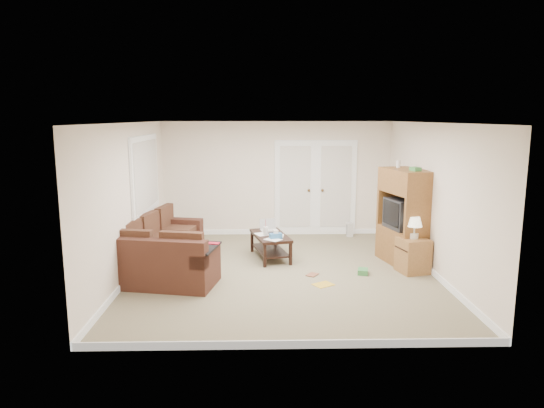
{
  "coord_description": "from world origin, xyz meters",
  "views": [
    {
      "loc": [
        -0.36,
        -7.85,
        2.59
      ],
      "look_at": [
        -0.16,
        0.43,
        1.1
      ],
      "focal_mm": 32.0,
      "sensor_mm": 36.0,
      "label": 1
    }
  ],
  "objects_px": {
    "coffee_table": "(270,245)",
    "tv_armoire": "(405,216)",
    "sectional_sofa": "(161,253)",
    "side_cabinet": "(413,252)"
  },
  "relations": [
    {
      "from": "sectional_sofa",
      "to": "coffee_table",
      "type": "bearing_deg",
      "value": 33.37
    },
    {
      "from": "tv_armoire",
      "to": "side_cabinet",
      "type": "xyz_separation_m",
      "value": [
        0.0,
        -0.55,
        -0.51
      ]
    },
    {
      "from": "side_cabinet",
      "to": "sectional_sofa",
      "type": "bearing_deg",
      "value": 164.15
    },
    {
      "from": "tv_armoire",
      "to": "sectional_sofa",
      "type": "bearing_deg",
      "value": 172.24
    },
    {
      "from": "coffee_table",
      "to": "tv_armoire",
      "type": "distance_m",
      "value": 2.48
    },
    {
      "from": "coffee_table",
      "to": "tv_armoire",
      "type": "bearing_deg",
      "value": -21.92
    },
    {
      "from": "tv_armoire",
      "to": "side_cabinet",
      "type": "relative_size",
      "value": 1.9
    },
    {
      "from": "coffee_table",
      "to": "side_cabinet",
      "type": "distance_m",
      "value": 2.55
    },
    {
      "from": "sectional_sofa",
      "to": "tv_armoire",
      "type": "xyz_separation_m",
      "value": [
        4.25,
        0.4,
        0.54
      ]
    },
    {
      "from": "coffee_table",
      "to": "side_cabinet",
      "type": "relative_size",
      "value": 1.26
    }
  ]
}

